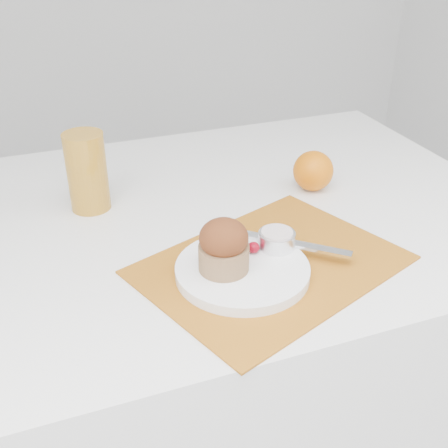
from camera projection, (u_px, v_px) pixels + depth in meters
name	position (u px, v px, depth m)	size (l,w,h in m)	color
table	(199.00, 364.00, 1.22)	(1.20, 0.80, 0.75)	white
placemat	(271.00, 265.00, 0.89)	(0.39, 0.29, 0.00)	#A76117
plate	(242.00, 270.00, 0.85)	(0.21, 0.21, 0.02)	white
ramekin	(277.00, 240.00, 0.89)	(0.06, 0.06, 0.03)	silver
cream	(277.00, 233.00, 0.88)	(0.05, 0.05, 0.01)	silver
raspberry_near	(243.00, 242.00, 0.89)	(0.02, 0.02, 0.02)	#620205
raspberry_far	(253.00, 247.00, 0.88)	(0.02, 0.02, 0.02)	#63020E
butter_knife	(286.00, 242.00, 0.90)	(0.21, 0.02, 0.01)	silver
orange	(313.00, 171.00, 1.10)	(0.08, 0.08, 0.08)	orange
juice_glass	(87.00, 172.00, 1.02)	(0.07, 0.07, 0.15)	#B57D21
muffin	(224.00, 246.00, 0.82)	(0.08, 0.08, 0.08)	#966F48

